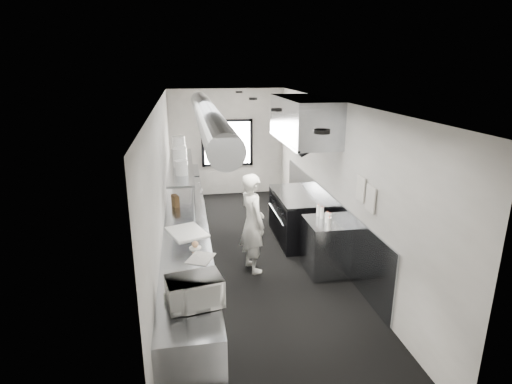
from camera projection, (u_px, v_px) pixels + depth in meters
name	position (u px, v px, depth m)	size (l,w,h in m)	color
floor	(252.00, 258.00, 7.56)	(3.00, 8.00, 0.01)	black
ceiling	(251.00, 102.00, 6.73)	(3.00, 8.00, 0.01)	silver
wall_back	(227.00, 143.00, 10.91)	(3.00, 0.02, 2.80)	beige
wall_front	(330.00, 318.00, 3.38)	(3.00, 0.02, 2.80)	beige
wall_left	(163.00, 188.00, 6.90)	(0.02, 8.00, 2.80)	beige
wall_right	(334.00, 180.00, 7.39)	(0.02, 8.00, 2.80)	beige
wall_cladding	(325.00, 219.00, 7.92)	(0.03, 5.50, 1.10)	#8F949C
hvac_duct	(207.00, 115.00, 7.07)	(0.40, 0.40, 6.40)	#9CA0A5
service_window	(227.00, 143.00, 10.88)	(1.36, 0.05, 1.25)	white
exhaust_hood	(303.00, 120.00, 7.69)	(0.81, 2.20, 0.88)	#8F949C
prep_counter	(187.00, 251.00, 6.77)	(0.70, 6.00, 0.90)	#8F949C
pass_shelf	(181.00, 166.00, 7.85)	(0.45, 3.00, 0.68)	#8F949C
range	(297.00, 217.00, 8.25)	(0.88, 1.60, 0.94)	black
bottle_station	(326.00, 246.00, 6.96)	(0.65, 0.80, 0.90)	#8F949C
far_work_table	(185.00, 188.00, 10.25)	(0.70, 1.20, 0.90)	#8F949C
notice_sheet_a	(361.00, 189.00, 6.20)	(0.02, 0.28, 0.38)	silver
notice_sheet_b	(371.00, 199.00, 5.88)	(0.02, 0.28, 0.38)	silver
line_cook	(253.00, 223.00, 6.90)	(0.62, 0.41, 1.70)	white
microwave	(194.00, 291.00, 4.42)	(0.54, 0.41, 0.32)	white
deli_tub_a	(170.00, 296.00, 4.54)	(0.13, 0.13, 0.10)	#B8C1B2
deli_tub_b	(176.00, 279.00, 4.89)	(0.14, 0.14, 0.10)	#B8C1B2
newspaper	(201.00, 258.00, 5.52)	(0.30, 0.38, 0.01)	silver
small_plate	(195.00, 248.00, 5.83)	(0.17, 0.17, 0.01)	white
pastry	(195.00, 244.00, 5.81)	(0.09, 0.09, 0.09)	#E1A776
cutting_board	(187.00, 232.00, 6.37)	(0.50, 0.66, 0.02)	white
knife_block	(175.00, 201.00, 7.52)	(0.09, 0.19, 0.21)	#523B1D
plate_stack_a	(181.00, 168.00, 7.05)	(0.22, 0.22, 0.25)	white
plate_stack_b	(180.00, 158.00, 7.62)	(0.26, 0.26, 0.34)	white
plate_stack_c	(181.00, 154.00, 7.99)	(0.21, 0.21, 0.30)	white
plate_stack_d	(179.00, 146.00, 8.49)	(0.27, 0.27, 0.41)	white
squeeze_bottle_a	(329.00, 224.00, 6.46)	(0.07, 0.07, 0.20)	white
squeeze_bottle_b	(329.00, 219.00, 6.64)	(0.07, 0.07, 0.20)	white
squeeze_bottle_c	(327.00, 217.00, 6.76)	(0.06, 0.06, 0.17)	white
squeeze_bottle_d	(322.00, 213.00, 6.95)	(0.06, 0.06, 0.19)	white
squeeze_bottle_e	(318.00, 211.00, 7.05)	(0.06, 0.06, 0.19)	white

